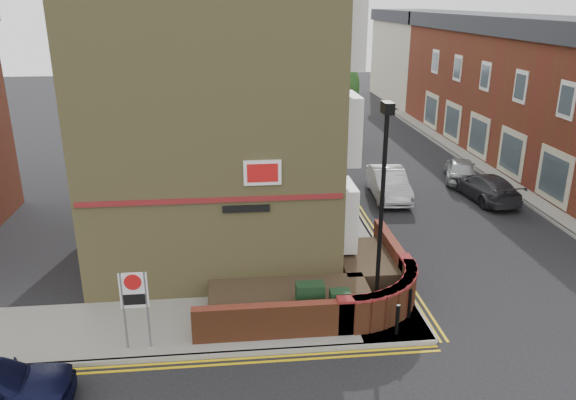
# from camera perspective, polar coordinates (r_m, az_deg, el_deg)

# --- Properties ---
(ground) EXTENTS (120.00, 120.00, 0.00)m
(ground) POSITION_cam_1_polar(r_m,az_deg,el_deg) (15.59, 4.04, -14.96)
(ground) COLOR black
(ground) RESTS_ON ground
(pavement_corner) EXTENTS (13.00, 3.00, 0.12)m
(pavement_corner) POSITION_cam_1_polar(r_m,az_deg,el_deg) (16.66, -9.11, -12.44)
(pavement_corner) COLOR gray
(pavement_corner) RESTS_ON ground
(pavement_main) EXTENTS (2.00, 32.00, 0.12)m
(pavement_main) POSITION_cam_1_polar(r_m,az_deg,el_deg) (30.25, 2.60, 2.77)
(pavement_main) COLOR gray
(pavement_main) RESTS_ON ground
(pavement_far) EXTENTS (4.00, 40.00, 0.12)m
(pavement_far) POSITION_cam_1_polar(r_m,az_deg,el_deg) (31.15, 23.92, 1.56)
(pavement_far) COLOR gray
(pavement_far) RESTS_ON ground
(kerb_side) EXTENTS (13.00, 0.15, 0.12)m
(kerb_side) POSITION_cam_1_polar(r_m,az_deg,el_deg) (15.41, -9.37, -15.40)
(kerb_side) COLOR gray
(kerb_side) RESTS_ON ground
(kerb_main_near) EXTENTS (0.15, 32.00, 0.12)m
(kerb_main_near) POSITION_cam_1_polar(r_m,az_deg,el_deg) (30.41, 4.47, 2.83)
(kerb_main_near) COLOR gray
(kerb_main_near) RESTS_ON ground
(kerb_main_far) EXTENTS (0.15, 40.00, 0.12)m
(kerb_main_far) POSITION_cam_1_polar(r_m,az_deg,el_deg) (30.21, 20.63, 1.47)
(kerb_main_far) COLOR gray
(kerb_main_far) RESTS_ON ground
(yellow_lines_side) EXTENTS (13.00, 0.28, 0.01)m
(yellow_lines_side) POSITION_cam_1_polar(r_m,az_deg,el_deg) (15.24, -9.41, -16.11)
(yellow_lines_side) COLOR gold
(yellow_lines_side) RESTS_ON ground
(yellow_lines_main) EXTENTS (0.28, 32.00, 0.01)m
(yellow_lines_main) POSITION_cam_1_polar(r_m,az_deg,el_deg) (30.47, 4.93, 2.74)
(yellow_lines_main) COLOR gold
(yellow_lines_main) RESTS_ON ground
(corner_building) EXTENTS (8.95, 10.40, 13.60)m
(corner_building) POSITION_cam_1_polar(r_m,az_deg,el_deg) (20.78, -7.38, 12.27)
(corner_building) COLOR olive
(corner_building) RESTS_ON ground
(garden_wall) EXTENTS (6.80, 6.00, 1.20)m
(garden_wall) POSITION_cam_1_polar(r_m,az_deg,el_deg) (17.67, 2.63, -10.39)
(garden_wall) COLOR brown
(garden_wall) RESTS_ON ground
(lamppost) EXTENTS (0.25, 0.50, 6.30)m
(lamppost) POSITION_cam_1_polar(r_m,az_deg,el_deg) (15.39, 9.45, -1.56)
(lamppost) COLOR black
(lamppost) RESTS_ON pavement_corner
(utility_cabinet_large) EXTENTS (0.80, 0.45, 1.20)m
(utility_cabinet_large) POSITION_cam_1_polar(r_m,az_deg,el_deg) (16.25, 2.24, -10.36)
(utility_cabinet_large) COLOR #163117
(utility_cabinet_large) RESTS_ON pavement_corner
(utility_cabinet_small) EXTENTS (0.55, 0.40, 1.10)m
(utility_cabinet_small) POSITION_cam_1_polar(r_m,az_deg,el_deg) (16.14, 5.26, -10.86)
(utility_cabinet_small) COLOR #163117
(utility_cabinet_small) RESTS_ON pavement_corner
(bollard_near) EXTENTS (0.11, 0.11, 0.90)m
(bollard_near) POSITION_cam_1_polar(r_m,az_deg,el_deg) (16.04, 11.05, -11.82)
(bollard_near) COLOR black
(bollard_near) RESTS_ON pavement_corner
(bollard_far) EXTENTS (0.11, 0.11, 0.90)m
(bollard_far) POSITION_cam_1_polar(r_m,az_deg,el_deg) (16.86, 12.25, -10.23)
(bollard_far) COLOR black
(bollard_far) RESTS_ON pavement_corner
(zone_sign) EXTENTS (0.72, 0.07, 2.20)m
(zone_sign) POSITION_cam_1_polar(r_m,az_deg,el_deg) (15.18, -15.35, -9.43)
(zone_sign) COLOR slate
(zone_sign) RESTS_ON pavement_corner
(far_terrace) EXTENTS (5.40, 30.40, 8.00)m
(far_terrace) POSITION_cam_1_polar(r_m,az_deg,el_deg) (34.43, 23.83, 10.02)
(far_terrace) COLOR brown
(far_terrace) RESTS_ON ground
(far_terrace_cream) EXTENTS (5.40, 12.40, 8.00)m
(far_terrace_cream) POSITION_cam_1_polar(r_m,az_deg,el_deg) (53.57, 12.79, 14.08)
(far_terrace_cream) COLOR beige
(far_terrace_cream) RESTS_ON ground
(tree_near) EXTENTS (3.64, 3.65, 6.70)m
(tree_near) POSITION_cam_1_polar(r_m,az_deg,el_deg) (27.33, 3.37, 10.93)
(tree_near) COLOR #382B1E
(tree_near) RESTS_ON pavement_main
(tree_mid) EXTENTS (4.03, 4.03, 7.42)m
(tree_mid) POSITION_cam_1_polar(r_m,az_deg,el_deg) (35.12, 1.24, 13.72)
(tree_mid) COLOR #382B1E
(tree_mid) RESTS_ON pavement_main
(tree_far) EXTENTS (3.81, 3.81, 7.00)m
(tree_far) POSITION_cam_1_polar(r_m,az_deg,el_deg) (43.06, -0.14, 14.45)
(tree_far) COLOR #382B1E
(tree_far) RESTS_ON pavement_main
(traffic_light_assembly) EXTENTS (0.20, 0.16, 4.20)m
(traffic_light_assembly) POSITION_cam_1_polar(r_m,az_deg,el_deg) (38.40, 1.26, 10.59)
(traffic_light_assembly) COLOR black
(traffic_light_assembly) RESTS_ON pavement_main
(silver_car_near) EXTENTS (1.74, 4.31, 1.39)m
(silver_car_near) POSITION_cam_1_polar(r_m,az_deg,el_deg) (26.82, 10.18, 1.67)
(silver_car_near) COLOR #B3B4BB
(silver_car_near) RESTS_ON ground
(red_car_main) EXTENTS (2.92, 5.42, 1.44)m
(red_car_main) POSITION_cam_1_polar(r_m,az_deg,el_deg) (34.99, 4.13, 6.20)
(red_car_main) COLOR maroon
(red_car_main) RESTS_ON ground
(grey_car_far) EXTENTS (2.03, 4.34, 1.23)m
(grey_car_far) POSITION_cam_1_polar(r_m,az_deg,el_deg) (27.75, 19.47, 1.26)
(grey_car_far) COLOR #2B2B2F
(grey_car_far) RESTS_ON ground
(silver_car_far) EXTENTS (2.59, 3.97, 1.26)m
(silver_car_far) POSITION_cam_1_polar(r_m,az_deg,el_deg) (30.23, 17.13, 3.01)
(silver_car_far) COLOR #979B9E
(silver_car_far) RESTS_ON ground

